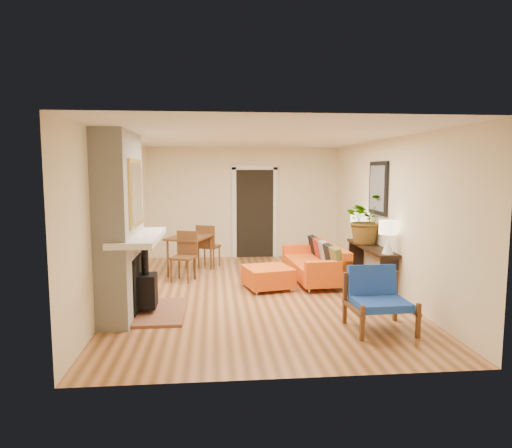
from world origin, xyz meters
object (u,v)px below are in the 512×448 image
object	(u,v)px
console_table	(371,254)
houseplant	(366,219)
lamp_far	(358,222)
sofa	(318,263)
ottoman	(268,276)
blue_chair	(377,295)
dining_table	(193,244)
lamp_near	(388,233)

from	to	relation	value
console_table	houseplant	bearing A→B (deg)	91.93
houseplant	console_table	bearing A→B (deg)	-88.07
lamp_far	houseplant	world-z (taller)	houseplant
console_table	houseplant	world-z (taller)	houseplant
sofa	ottoman	world-z (taller)	sofa
sofa	blue_chair	bearing A→B (deg)	-86.01
dining_table	console_table	xyz separation A→B (m)	(3.20, -1.30, -0.03)
blue_chair	lamp_far	size ratio (longest dim) A/B	1.49
sofa	lamp_near	size ratio (longest dim) A/B	3.60
lamp_near	houseplant	xyz separation A→B (m)	(-0.01, 1.05, 0.12)
lamp_far	sofa	bearing A→B (deg)	-162.13
console_table	lamp_near	world-z (taller)	lamp_near
sofa	lamp_near	xyz separation A→B (m)	(0.85, -1.26, 0.73)
console_table	houseplant	size ratio (longest dim) A/B	2.03
houseplant	lamp_near	bearing A→B (deg)	-89.46
blue_chair	lamp_far	world-z (taller)	lamp_far
dining_table	lamp_near	size ratio (longest dim) A/B	3.24
lamp_near	sofa	bearing A→B (deg)	123.95
ottoman	blue_chair	distance (m)	2.42
blue_chair	lamp_far	xyz separation A→B (m)	(0.67, 2.90, 0.63)
sofa	console_table	world-z (taller)	sofa
lamp_far	blue_chair	bearing A→B (deg)	-102.93
dining_table	lamp_near	xyz separation A→B (m)	(3.20, -2.06, 0.46)
ottoman	dining_table	bearing A→B (deg)	135.43
lamp_near	houseplant	size ratio (longest dim) A/B	0.59
ottoman	dining_table	size ratio (longest dim) A/B	0.53
blue_chair	dining_table	size ratio (longest dim) A/B	0.46
dining_table	blue_chair	bearing A→B (deg)	-53.45
dining_table	lamp_near	bearing A→B (deg)	-32.72
sofa	dining_table	world-z (taller)	dining_table
dining_table	lamp_far	size ratio (longest dim) A/B	3.24
ottoman	dining_table	xyz separation A→B (m)	(-1.35, 1.33, 0.38)
dining_table	console_table	bearing A→B (deg)	-22.13
lamp_near	lamp_far	xyz separation A→B (m)	(0.00, 1.53, 0.00)
ottoman	lamp_far	world-z (taller)	lamp_far
sofa	houseplant	world-z (taller)	houseplant
blue_chair	dining_table	xyz separation A→B (m)	(-2.54, 3.42, 0.17)
houseplant	ottoman	bearing A→B (deg)	-170.17
lamp_far	dining_table	bearing A→B (deg)	170.70
lamp_far	lamp_near	bearing A→B (deg)	-90.00
console_table	lamp_far	distance (m)	0.92
lamp_near	lamp_far	bearing A→B (deg)	90.00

